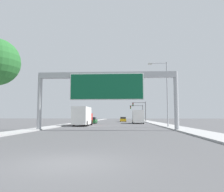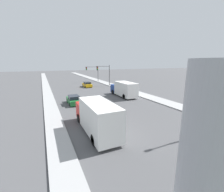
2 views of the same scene
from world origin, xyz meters
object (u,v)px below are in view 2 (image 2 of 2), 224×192
at_px(car_far_left, 87,85).
at_px(truck_box_secondary, 124,89).
at_px(truck_box_primary, 96,116).
at_px(traffic_light_mid_block, 94,71).
at_px(traffic_light_near_intersection, 105,72).
at_px(car_mid_center, 74,100).

height_order(car_far_left, truck_box_secondary, truck_box_secondary).
distance_m(car_far_left, truck_box_secondary, 15.50).
xyz_separation_m(car_far_left, truck_box_primary, (-7.00, -28.06, 0.97)).
height_order(truck_box_primary, traffic_light_mid_block, traffic_light_mid_block).
xyz_separation_m(truck_box_secondary, traffic_light_near_intersection, (1.92, 14.56, 2.55)).
distance_m(car_mid_center, traffic_light_near_intersection, 20.44).
height_order(car_far_left, car_mid_center, car_far_left).
distance_m(truck_box_secondary, traffic_light_near_intersection, 14.90).
bearing_deg(truck_box_secondary, car_mid_center, -172.88).
xyz_separation_m(car_mid_center, truck_box_secondary, (10.50, 1.31, 0.85)).
relative_size(car_far_left, truck_box_primary, 0.52).
relative_size(car_mid_center, traffic_light_mid_block, 0.78).
bearing_deg(truck_box_secondary, traffic_light_near_intersection, 82.47).
relative_size(truck_box_secondary, traffic_light_mid_block, 1.37).
xyz_separation_m(truck_box_secondary, traffic_light_mid_block, (1.70, 24.56, 2.30)).
relative_size(car_mid_center, truck_box_primary, 0.53).
bearing_deg(truck_box_primary, traffic_light_near_intersection, 65.72).
bearing_deg(car_mid_center, car_far_left, 66.87).
bearing_deg(truck_box_primary, truck_box_secondary, 51.03).
xyz_separation_m(car_far_left, truck_box_secondary, (3.50, -15.08, 0.85)).
relative_size(truck_box_primary, traffic_light_near_intersection, 1.37).
height_order(car_mid_center, traffic_light_mid_block, traffic_light_mid_block).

